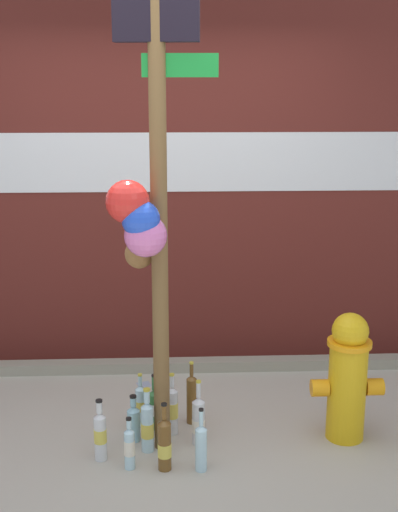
# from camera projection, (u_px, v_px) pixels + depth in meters

# --- Properties ---
(ground_plane) EXTENTS (14.00, 14.00, 0.00)m
(ground_plane) POSITION_uv_depth(u_px,v_px,m) (160.00, 465.00, 3.77)
(ground_plane) COLOR #ADA899
(building_wall) EXTENTS (10.00, 0.21, 3.54)m
(building_wall) POSITION_uv_depth(u_px,v_px,m) (159.00, 128.00, 4.92)
(building_wall) COLOR #561E19
(building_wall) RESTS_ON ground_plane
(curb_strip) EXTENTS (8.00, 0.12, 0.08)m
(curb_strip) POSITION_uv_depth(u_px,v_px,m) (162.00, 366.00, 5.01)
(curb_strip) COLOR gray
(curb_strip) RESTS_ON ground_plane
(memorial_post) EXTENTS (0.59, 0.41, 2.65)m
(memorial_post) POSITION_uv_depth(u_px,v_px,m) (148.00, 190.00, 3.53)
(memorial_post) COLOR brown
(memorial_post) RESTS_ON ground_plane
(fire_hydrant) EXTENTS (0.43, 0.26, 0.79)m
(fire_hydrant) POSITION_uv_depth(u_px,v_px,m) (348.00, 376.00, 3.97)
(fire_hydrant) COLOR gold
(fire_hydrant) RESTS_ON ground_plane
(bottle_0) EXTENTS (0.06, 0.06, 0.31)m
(bottle_0) POSITION_uv_depth(u_px,v_px,m) (129.00, 447.00, 3.71)
(bottle_0) COLOR #B2DBEA
(bottle_0) RESTS_ON ground_plane
(bottle_1) EXTENTS (0.07, 0.07, 0.39)m
(bottle_1) POSITION_uv_depth(u_px,v_px,m) (147.00, 426.00, 3.88)
(bottle_1) COLOR #B2DBEA
(bottle_1) RESTS_ON ground_plane
(bottle_2) EXTENTS (0.07, 0.07, 0.39)m
(bottle_2) POSITION_uv_depth(u_px,v_px,m) (172.00, 409.00, 4.08)
(bottle_2) COLOR silver
(bottle_2) RESTS_ON ground_plane
(bottle_3) EXTENTS (0.08, 0.08, 0.41)m
(bottle_3) POSITION_uv_depth(u_px,v_px,m) (198.00, 421.00, 3.96)
(bottle_3) COLOR silver
(bottle_3) RESTS_ON ground_plane
(bottle_4) EXTENTS (0.08, 0.08, 0.29)m
(bottle_4) POSITION_uv_depth(u_px,v_px,m) (134.00, 422.00, 4.00)
(bottle_4) COLOR #93CCE0
(bottle_4) RESTS_ON ground_plane
(bottle_5) EXTENTS (0.06, 0.06, 0.41)m
(bottle_5) POSITION_uv_depth(u_px,v_px,m) (192.00, 398.00, 4.21)
(bottle_5) COLOR brown
(bottle_5) RESTS_ON ground_plane
(bottle_6) EXTENTS (0.08, 0.08, 0.40)m
(bottle_6) POSITION_uv_depth(u_px,v_px,m) (165.00, 444.00, 3.69)
(bottle_6) COLOR brown
(bottle_6) RESTS_ON ground_plane
(bottle_7) EXTENTS (0.07, 0.07, 0.37)m
(bottle_7) POSITION_uv_depth(u_px,v_px,m) (201.00, 446.00, 3.69)
(bottle_7) COLOR #B2DBEA
(bottle_7) RESTS_ON ground_plane
(bottle_8) EXTENTS (0.07, 0.07, 0.34)m
(bottle_8) POSITION_uv_depth(u_px,v_px,m) (141.00, 404.00, 4.20)
(bottle_8) COLOR #B2DBEA
(bottle_8) RESTS_ON ground_plane
(bottle_9) EXTENTS (0.07, 0.07, 0.36)m
(bottle_9) POSITION_uv_depth(u_px,v_px,m) (154.00, 408.00, 4.15)
(bottle_9) COLOR #337038
(bottle_9) RESTS_ON ground_plane
(bottle_10) EXTENTS (0.07, 0.07, 0.37)m
(bottle_10) POSITION_uv_depth(u_px,v_px,m) (100.00, 435.00, 3.79)
(bottle_10) COLOR silver
(bottle_10) RESTS_ON ground_plane
(litter_0) EXTENTS (0.13, 0.10, 0.01)m
(litter_0) POSITION_uv_depth(u_px,v_px,m) (392.00, 366.00, 5.10)
(litter_0) COLOR #8C99B2
(litter_0) RESTS_ON ground_plane
(litter_1) EXTENTS (0.11, 0.11, 0.01)m
(litter_1) POSITION_uv_depth(u_px,v_px,m) (144.00, 384.00, 4.78)
(litter_1) COLOR #8C99B2
(litter_1) RESTS_ON ground_plane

